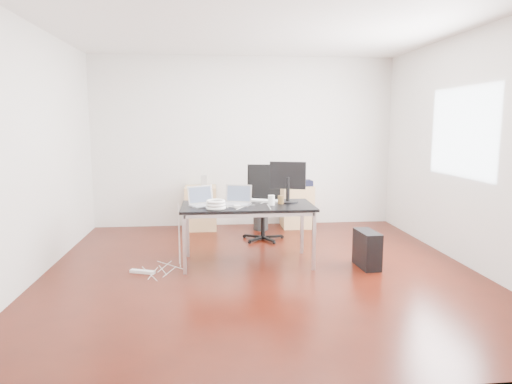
{
  "coord_description": "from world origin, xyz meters",
  "views": [
    {
      "loc": [
        -0.57,
        -5.14,
        1.71
      ],
      "look_at": [
        0.0,
        0.55,
        0.85
      ],
      "focal_mm": 32.0,
      "sensor_mm": 36.0,
      "label": 1
    }
  ],
  "objects": [
    {
      "name": "laptop_left",
      "position": [
        -0.67,
        0.31,
        0.79
      ],
      "size": [
        0.41,
        0.38,
        0.23
      ],
      "rotation": [
        0.0,
        0.0,
        0.49
      ],
      "color": "silver",
      "rests_on": "desk"
    },
    {
      "name": "pc_tower",
      "position": [
        1.28,
        -0.0,
        0.22
      ],
      "size": [
        0.23,
        0.46,
        0.44
      ],
      "primitive_type": "cube",
      "rotation": [
        0.0,
        0.0,
        0.06
      ],
      "color": "black",
      "rests_on": "ground"
    },
    {
      "name": "speaker",
      "position": [
        -0.68,
        2.27,
        0.79
      ],
      "size": [
        0.1,
        0.09,
        0.18
      ],
      "primitive_type": "cube",
      "rotation": [
        0.0,
        0.0,
        0.1
      ],
      "color": "#9E9E9E",
      "rests_on": "filing_cabinet_left"
    },
    {
      "name": "keyboard",
      "position": [
        0.08,
        0.53,
        0.74
      ],
      "size": [
        0.46,
        0.29,
        0.02
      ],
      "primitive_type": "cube",
      "rotation": [
        0.0,
        0.0,
        -0.38
      ],
      "color": "white",
      "rests_on": "desk"
    },
    {
      "name": "monitor",
      "position": [
        0.39,
        0.45,
        1.01
      ],
      "size": [
        0.45,
        0.26,
        0.51
      ],
      "rotation": [
        0.0,
        0.0,
        -0.29
      ],
      "color": "black",
      "rests_on": "desk"
    },
    {
      "name": "filing_cabinet_right",
      "position": [
        0.85,
        2.23,
        0.35
      ],
      "size": [
        0.5,
        0.5,
        0.7
      ],
      "primitive_type": "cube",
      "color": "tan",
      "rests_on": "ground"
    },
    {
      "name": "cup_white",
      "position": [
        0.16,
        0.26,
        0.79
      ],
      "size": [
        0.09,
        0.09,
        0.12
      ],
      "primitive_type": "cylinder",
      "rotation": [
        0.0,
        0.0,
        -0.16
      ],
      "color": "white",
      "rests_on": "desk"
    },
    {
      "name": "cup_brown",
      "position": [
        0.29,
        0.34,
        0.78
      ],
      "size": [
        0.1,
        0.1,
        0.1
      ],
      "primitive_type": "cylinder",
      "rotation": [
        0.0,
        0.0,
        -0.35
      ],
      "color": "brown",
      "rests_on": "desk"
    },
    {
      "name": "cable_coil",
      "position": [
        -0.51,
        0.07,
        0.78
      ],
      "size": [
        0.24,
        0.24,
        0.11
      ],
      "rotation": [
        0.0,
        0.0,
        0.21
      ],
      "color": "white",
      "rests_on": "desk"
    },
    {
      "name": "room_shell",
      "position": [
        0.04,
        0.0,
        1.4
      ],
      "size": [
        5.0,
        5.0,
        5.0
      ],
      "color": "black",
      "rests_on": "ground"
    },
    {
      "name": "power_strip",
      "position": [
        -1.37,
        0.03,
        0.02
      ],
      "size": [
        0.3,
        0.16,
        0.04
      ],
      "primitive_type": "cube",
      "rotation": [
        0.0,
        0.0,
        -0.35
      ],
      "color": "white",
      "rests_on": "ground"
    },
    {
      "name": "office_chair",
      "position": [
        0.2,
        1.5,
        0.61
      ],
      "size": [
        0.55,
        0.57,
        1.08
      ],
      "rotation": [
        0.0,
        0.0,
        -0.17
      ],
      "color": "black",
      "rests_on": "ground"
    },
    {
      "name": "navy_garment",
      "position": [
        0.93,
        2.16,
        0.74
      ],
      "size": [
        0.32,
        0.26,
        0.09
      ],
      "primitive_type": "cube",
      "rotation": [
        0.0,
        0.0,
        0.08
      ],
      "color": "black",
      "rests_on": "filing_cabinet_right"
    },
    {
      "name": "power_adapter",
      "position": [
        -0.27,
        0.14,
        0.74
      ],
      "size": [
        0.08,
        0.08,
        0.03
      ],
      "primitive_type": "cube",
      "rotation": [
        0.0,
        0.0,
        0.17
      ],
      "color": "white",
      "rests_on": "desk"
    },
    {
      "name": "wastebasket",
      "position": [
        0.23,
        2.07,
        0.14
      ],
      "size": [
        0.31,
        0.31,
        0.28
      ],
      "primitive_type": "cylinder",
      "rotation": [
        0.0,
        0.0,
        -0.4
      ],
      "color": "black",
      "rests_on": "ground"
    },
    {
      "name": "laptop_right",
      "position": [
        -0.25,
        0.35,
        0.79
      ],
      "size": [
        0.39,
        0.34,
        0.23
      ],
      "rotation": [
        0.0,
        0.0,
        -0.32
      ],
      "color": "silver",
      "rests_on": "desk"
    },
    {
      "name": "desk",
      "position": [
        -0.13,
        0.31,
        0.68
      ],
      "size": [
        1.6,
        0.8,
        0.73
      ],
      "color": "black",
      "rests_on": "ground"
    },
    {
      "name": "filing_cabinet_left",
      "position": [
        -0.74,
        2.23,
        0.35
      ],
      "size": [
        0.5,
        0.5,
        0.7
      ],
      "primitive_type": "cube",
      "color": "tan",
      "rests_on": "ground"
    }
  ]
}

